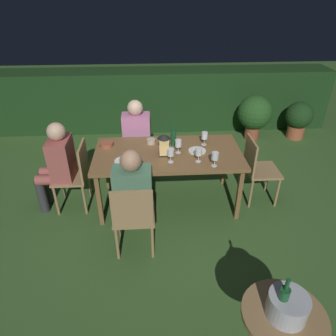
{
  "coord_description": "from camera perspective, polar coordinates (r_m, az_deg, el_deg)",
  "views": [
    {
      "loc": [
        -0.2,
        -3.23,
        2.49
      ],
      "look_at": [
        0.0,
        0.0,
        0.52
      ],
      "focal_mm": 32.78,
      "sensor_mm": 36.0,
      "label": 1
    }
  ],
  "objects": [
    {
      "name": "bowl_bread",
      "position": [
        3.88,
        -3.15,
        5.03
      ],
      "size": [
        0.11,
        0.11,
        0.06
      ],
      "color": "#BCAD8E",
      "rests_on": "dining_table"
    },
    {
      "name": "ice_bucket",
      "position": [
        2.27,
        21.32,
        -22.63
      ],
      "size": [
        0.26,
        0.26,
        0.34
      ],
      "color": "#B2B7BF",
      "rests_on": "side_table"
    },
    {
      "name": "wine_glass_c",
      "position": [
        3.38,
        8.73,
        2.1
      ],
      "size": [
        0.08,
        0.08,
        0.17
      ],
      "color": "silver",
      "rests_on": "dining_table"
    },
    {
      "name": "hedge_backdrop",
      "position": [
        6.03,
        -1.5,
        12.63
      ],
      "size": [
        6.37,
        0.64,
        1.11
      ],
      "primitive_type": "cube",
      "color": "#193816",
      "rests_on": "ground"
    },
    {
      "name": "chair_side_right_a",
      "position": [
        4.54,
        -5.7,
        5.02
      ],
      "size": [
        0.42,
        0.4,
        0.87
      ],
      "color": "#9E7A51",
      "rests_on": "ground"
    },
    {
      "name": "person_in_rust",
      "position": [
        3.89,
        -19.92,
        0.88
      ],
      "size": [
        0.48,
        0.38,
        1.15
      ],
      "color": "#9E4C47",
      "rests_on": "ground"
    },
    {
      "name": "wine_glass_b",
      "position": [
        3.61,
        1.93,
        4.51
      ],
      "size": [
        0.08,
        0.08,
        0.17
      ],
      "color": "silver",
      "rests_on": "dining_table"
    },
    {
      "name": "ground_plane",
      "position": [
        4.08,
        0.0,
        -6.22
      ],
      "size": [
        16.0,
        16.0,
        0.0
      ],
      "primitive_type": "plane",
      "color": "#385B28"
    },
    {
      "name": "lantern_centerpiece",
      "position": [
        3.55,
        -0.75,
        4.58
      ],
      "size": [
        0.15,
        0.15,
        0.27
      ],
      "color": "black",
      "rests_on": "dining_table"
    },
    {
      "name": "plate_b",
      "position": [
        3.51,
        -8.11,
        1.28
      ],
      "size": [
        0.22,
        0.22,
        0.01
      ],
      "primitive_type": "cylinder",
      "color": "white",
      "rests_on": "dining_table"
    },
    {
      "name": "side_table",
      "position": [
        2.51,
        19.91,
        -26.81
      ],
      "size": [
        0.56,
        0.56,
        0.63
      ],
      "color": "#937047",
      "rests_on": "ground"
    },
    {
      "name": "person_in_green",
      "position": [
        3.18,
        -6.45,
        -4.43
      ],
      "size": [
        0.38,
        0.47,
        1.15
      ],
      "color": "#4C7A5B",
      "rests_on": "ground"
    },
    {
      "name": "plate_a",
      "position": [
        3.71,
        5.43,
        3.22
      ],
      "size": [
        0.21,
        0.21,
        0.01
      ],
      "primitive_type": "cylinder",
      "color": "white",
      "rests_on": "dining_table"
    },
    {
      "name": "person_in_pink",
      "position": [
        4.3,
        -5.86,
        5.68
      ],
      "size": [
        0.38,
        0.47,
        1.15
      ],
      "color": "#C675A3",
      "rests_on": "ground"
    },
    {
      "name": "green_bottle_on_table",
      "position": [
        3.79,
        1.0,
        5.76
      ],
      "size": [
        0.07,
        0.07,
        0.29
      ],
      "color": "#144723",
      "rests_on": "dining_table"
    },
    {
      "name": "potted_plant_by_hedge",
      "position": [
        5.73,
        15.82,
        9.68
      ],
      "size": [
        0.61,
        0.61,
        0.81
      ],
      "color": "brown",
      "rests_on": "ground"
    },
    {
      "name": "chair_side_left_a",
      "position": [
        3.12,
        -6.41,
        -8.79
      ],
      "size": [
        0.42,
        0.4,
        0.87
      ],
      "color": "#9E7A51",
      "rests_on": "ground"
    },
    {
      "name": "wine_glass_d",
      "position": [
        3.44,
        5.73,
        2.91
      ],
      "size": [
        0.08,
        0.08,
        0.17
      ],
      "color": "silver",
      "rests_on": "dining_table"
    },
    {
      "name": "chair_head_far",
      "position": [
        4.02,
        16.29,
        0.14
      ],
      "size": [
        0.4,
        0.42,
        0.87
      ],
      "color": "#9E7A51",
      "rests_on": "ground"
    },
    {
      "name": "potted_plant_corner",
      "position": [
        6.08,
        23.1,
        8.57
      ],
      "size": [
        0.48,
        0.48,
        0.68
      ],
      "color": "#9E5133",
      "rests_on": "ground"
    },
    {
      "name": "wine_glass_e",
      "position": [
        3.41,
        0.51,
        2.82
      ],
      "size": [
        0.08,
        0.08,
        0.17
      ],
      "color": "silver",
      "rests_on": "dining_table"
    },
    {
      "name": "chair_head_near",
      "position": [
        3.91,
        -16.78,
        -0.93
      ],
      "size": [
        0.4,
        0.42,
        0.87
      ],
      "color": "#9E7A51",
      "rests_on": "ground"
    },
    {
      "name": "bowl_olives",
      "position": [
        3.88,
        -11.33,
        4.34
      ],
      "size": [
        0.16,
        0.16,
        0.05
      ],
      "color": "#9E5138",
      "rests_on": "dining_table"
    },
    {
      "name": "dining_table",
      "position": [
        3.7,
        0.0,
        2.2
      ],
      "size": [
        1.76,
        0.9,
        0.74
      ],
      "color": "brown",
      "rests_on": "ground"
    },
    {
      "name": "wine_glass_a",
      "position": [
        3.83,
        6.82,
        5.91
      ],
      "size": [
        0.08,
        0.08,
        0.17
      ],
      "color": "silver",
      "rests_on": "dining_table"
    }
  ]
}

